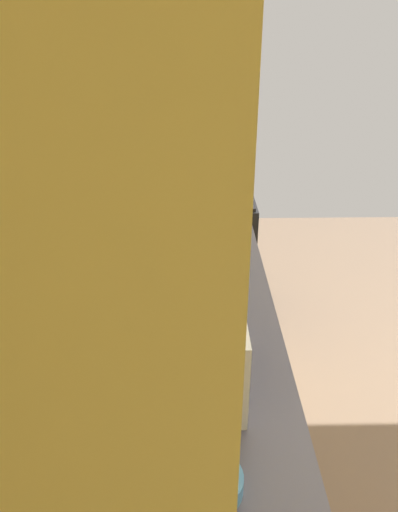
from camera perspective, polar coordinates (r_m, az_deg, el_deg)
The scene contains 6 objects.
wall_back at distance 1.77m, azimuth -12.73°, elevation 4.65°, with size 3.83×0.12×2.58m, color #EDD788.
counter_run at distance 1.89m, azimuth -0.67°, elevation -25.36°, with size 2.78×0.63×0.90m.
upper_cabinets at distance 1.16m, azimuth -8.14°, elevation 19.61°, with size 1.80×0.33×0.57m.
oven_range at distance 3.24m, azimuth -0.31°, elevation 0.03°, with size 0.70×0.69×1.08m.
microwave at distance 1.56m, azimuth -1.48°, elevation -8.76°, with size 0.51×0.35×0.27m.
bowl at distance 1.31m, azimuth 1.16°, elevation -24.14°, with size 0.16×0.16×0.05m.
Camera 1 is at (-1.60, 1.12, 1.96)m, focal length 35.46 mm.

